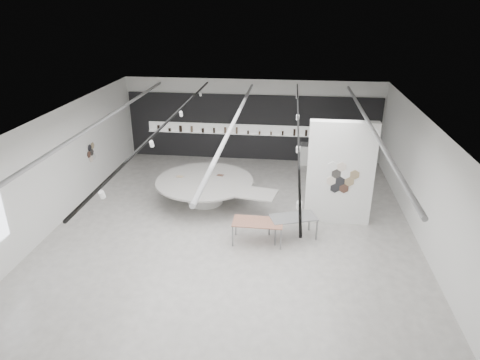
# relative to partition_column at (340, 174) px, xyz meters

# --- Properties ---
(room) EXTENTS (12.02, 14.02, 3.82)m
(room) POSITION_rel_partition_column_xyz_m (-3.59, -1.00, 0.27)
(room) COLOR #B6B2AC
(room) RESTS_ON ground
(back_wall_display) EXTENTS (11.80, 0.27, 3.10)m
(back_wall_display) POSITION_rel_partition_column_xyz_m (-3.58, 5.94, -0.26)
(back_wall_display) COLOR black
(back_wall_display) RESTS_ON ground
(partition_column) EXTENTS (2.20, 0.38, 3.60)m
(partition_column) POSITION_rel_partition_column_xyz_m (0.00, 0.00, 0.00)
(partition_column) COLOR white
(partition_column) RESTS_ON ground
(display_island) EXTENTS (4.95, 4.31, 0.94)m
(display_island) POSITION_rel_partition_column_xyz_m (-4.75, 0.90, -1.19)
(display_island) COLOR white
(display_island) RESTS_ON ground
(sample_table_wood) EXTENTS (1.59, 0.81, 0.74)m
(sample_table_wood) POSITION_rel_partition_column_xyz_m (-2.61, -1.71, -1.11)
(sample_table_wood) COLOR #97624E
(sample_table_wood) RESTS_ON ground
(sample_table_stone) EXTENTS (1.63, 1.18, 0.76)m
(sample_table_stone) POSITION_rel_partition_column_xyz_m (-1.50, -1.30, -1.11)
(sample_table_stone) COLOR slate
(sample_table_stone) RESTS_ON ground
(kitchen_counter) EXTENTS (1.71, 0.72, 1.33)m
(kitchen_counter) POSITION_rel_partition_column_xyz_m (-0.37, 5.54, -1.32)
(kitchen_counter) COLOR white
(kitchen_counter) RESTS_ON ground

